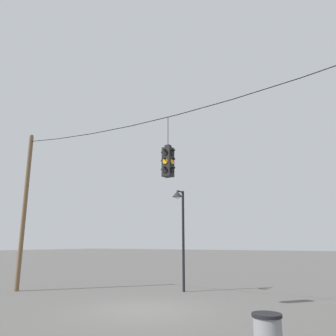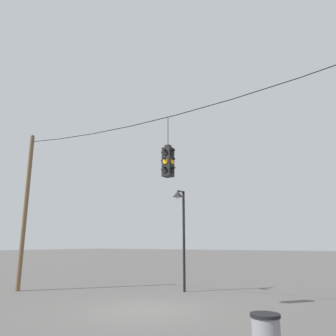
% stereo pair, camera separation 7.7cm
% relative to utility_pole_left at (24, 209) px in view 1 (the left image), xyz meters
% --- Properties ---
extents(ground_plane, '(200.00, 200.00, 0.00)m').
position_rel_utility_pole_left_xyz_m(ground_plane, '(7.63, -0.35, -3.81)').
color(ground_plane, '#565451').
extents(utility_pole_left, '(0.21, 0.21, 7.64)m').
position_rel_utility_pole_left_xyz_m(utility_pole_left, '(0.00, 0.00, 0.00)').
color(utility_pole_left, brown).
rests_on(utility_pole_left, ground_plane).
extents(span_wire, '(15.26, 0.03, 0.49)m').
position_rel_utility_pole_left_xyz_m(span_wire, '(7.63, 0.00, 3.15)').
color(span_wire, black).
extents(traffic_light_over_intersection, '(0.58, 0.58, 2.30)m').
position_rel_utility_pole_left_xyz_m(traffic_light_over_intersection, '(8.34, 0.00, 1.26)').
color(traffic_light_over_intersection, black).
extents(street_lamp, '(0.48, 0.83, 4.65)m').
position_rel_utility_pole_left_xyz_m(street_lamp, '(6.66, 3.71, -0.34)').
color(street_lamp, black).
rests_on(street_lamp, ground_plane).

